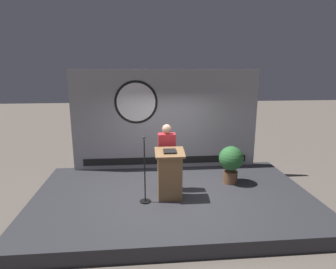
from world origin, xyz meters
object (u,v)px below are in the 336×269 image
object	(u,v)px
microphone_stand	(145,180)
speaker_person	(167,157)
potted_plant	(231,161)
podium	(170,175)

from	to	relation	value
microphone_stand	speaker_person	bearing A→B (deg)	47.65
microphone_stand	potted_plant	bearing A→B (deg)	20.89
speaker_person	microphone_stand	size ratio (longest dim) A/B	1.13
speaker_person	potted_plant	size ratio (longest dim) A/B	1.67
podium	speaker_person	bearing A→B (deg)	92.54
podium	microphone_stand	bearing A→B (deg)	-169.64
potted_plant	podium	bearing A→B (deg)	-155.81
podium	speaker_person	xyz separation A→B (m)	(-0.02, 0.48, 0.26)
speaker_person	potted_plant	world-z (taller)	speaker_person
podium	microphone_stand	distance (m)	0.56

